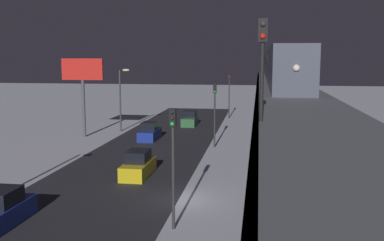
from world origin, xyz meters
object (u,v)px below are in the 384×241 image
sedan_blue_2 (150,133)px  sedan_green (190,120)px  rail_signal (262,52)px  traffic_light_far (229,90)px  commercial_billboard (83,77)px  traffic_light_mid (215,106)px  subway_train (278,64)px  sedan_yellow (138,166)px  traffic_light_near (173,151)px  sedan_blue (2,210)px

sedan_blue_2 → sedan_green: bearing=-104.5°
rail_signal → traffic_light_far: rail_signal is taller
sedan_green → commercial_billboard: size_ratio=0.45×
rail_signal → sedan_blue_2: 32.67m
traffic_light_mid → traffic_light_far: bearing=-90.0°
rail_signal → commercial_billboard: bearing=-56.6°
sedan_blue_2 → commercial_billboard: size_ratio=0.47×
subway_train → sedan_yellow: 27.59m
subway_train → traffic_light_near: subway_train is taller
rail_signal → traffic_light_near: 7.99m
sedan_blue_2 → commercial_billboard: commercial_billboard is taller
sedan_blue_2 → traffic_light_near: 26.17m
rail_signal → traffic_light_far: (4.42, -47.90, -5.01)m
traffic_light_near → traffic_light_far: bearing=-90.0°
sedan_blue → traffic_light_near: size_ratio=0.68×
sedan_yellow → traffic_light_mid: size_ratio=0.71×
sedan_blue → traffic_light_near: 9.93m
sedan_yellow → sedan_blue_2: bearing=100.7°
sedan_blue → sedan_blue_2: same height
sedan_green → traffic_light_far: 9.74m
subway_train → commercial_billboard: bearing=21.3°
rail_signal → sedan_blue_2: size_ratio=0.95×
traffic_light_mid → traffic_light_near: bearing=90.0°
subway_train → sedan_green: subway_train is taller
traffic_light_near → traffic_light_far: size_ratio=1.00×
sedan_green → rail_signal: bearing=-77.2°
sedan_green → sedan_blue_2: bearing=-104.5°
traffic_light_far → commercial_billboard: 23.78m
sedan_blue_2 → sedan_yellow: bearing=100.7°
sedan_blue → rail_signal: bearing=165.1°
traffic_light_far → commercial_billboard: size_ratio=0.72×
traffic_light_far → commercial_billboard: bearing=49.5°
subway_train → sedan_blue_2: bearing=33.2°
sedan_blue_2 → commercial_billboard: bearing=-5.0°
sedan_yellow → commercial_billboard: bearing=124.5°
sedan_blue → commercial_billboard: commercial_billboard is taller
sedan_green → traffic_light_near: size_ratio=0.63×
subway_train → sedan_blue: subway_train is taller
sedan_blue → traffic_light_far: 45.35m
sedan_green → traffic_light_far: size_ratio=0.63×
subway_train → rail_signal: rail_signal is taller
rail_signal → subway_train: bearing=-93.2°
traffic_light_far → sedan_yellow: bearing=82.0°
subway_train → commercial_billboard: size_ratio=6.23×
traffic_light_near → commercial_billboard: (15.34, -25.52, 2.63)m
sedan_blue → sedan_blue_2: bearing=-94.0°
sedan_blue_2 → traffic_light_far: bearing=-111.9°
traffic_light_far → commercial_billboard: (15.34, 17.97, 2.63)m
commercial_billboard → sedan_yellow: bearing=124.5°
subway_train → sedan_blue: size_ratio=12.73×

